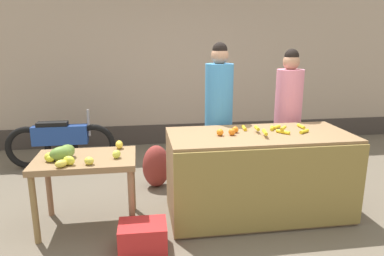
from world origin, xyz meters
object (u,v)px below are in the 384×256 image
(vendor_woman_blue_shirt, at_px, (219,119))
(vendor_woman_pink_shirt, at_px, (287,119))
(parked_motorcycle, at_px, (61,141))
(produce_crate, at_px, (143,236))
(produce_sack, at_px, (156,166))

(vendor_woman_blue_shirt, bearing_deg, vendor_woman_pink_shirt, 2.59)
(parked_motorcycle, distance_m, produce_crate, 2.68)
(produce_crate, bearing_deg, parked_motorcycle, 116.16)
(vendor_woman_blue_shirt, distance_m, parked_motorcycle, 2.51)
(vendor_woman_blue_shirt, relative_size, parked_motorcycle, 1.17)
(produce_crate, xyz_separation_m, produce_sack, (0.20, 1.44, 0.15))
(vendor_woman_pink_shirt, xyz_separation_m, produce_crate, (-1.89, -1.26, -0.77))
(vendor_woman_pink_shirt, height_order, produce_crate, vendor_woman_pink_shirt)
(vendor_woman_blue_shirt, relative_size, produce_crate, 4.24)
(vendor_woman_pink_shirt, distance_m, produce_sack, 1.81)
(vendor_woman_blue_shirt, xyz_separation_m, produce_sack, (-0.77, 0.22, -0.66))
(vendor_woman_blue_shirt, height_order, produce_crate, vendor_woman_blue_shirt)
(vendor_woman_blue_shirt, height_order, parked_motorcycle, vendor_woman_blue_shirt)
(vendor_woman_blue_shirt, relative_size, vendor_woman_pink_shirt, 1.05)
(vendor_woman_pink_shirt, height_order, produce_sack, vendor_woman_pink_shirt)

